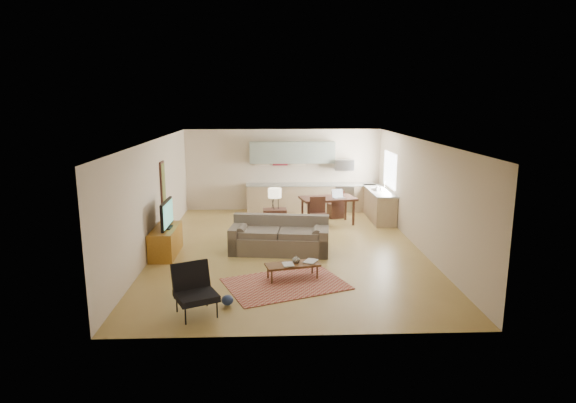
{
  "coord_description": "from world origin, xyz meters",
  "views": [
    {
      "loc": [
        -0.46,
        -11.47,
        3.64
      ],
      "look_at": [
        0.0,
        0.3,
        1.15
      ],
      "focal_mm": 30.0,
      "sensor_mm": 36.0,
      "label": 1
    }
  ],
  "objects_px": {
    "tv_credenza": "(166,241)",
    "console_table": "(275,222)",
    "dining_table": "(328,211)",
    "coffee_table": "(293,271)",
    "armchair": "(196,291)",
    "sofa": "(280,235)"
  },
  "relations": [
    {
      "from": "armchair",
      "to": "dining_table",
      "type": "height_order",
      "value": "armchair"
    },
    {
      "from": "sofa",
      "to": "armchair",
      "type": "relative_size",
      "value": 2.82
    },
    {
      "from": "sofa",
      "to": "tv_credenza",
      "type": "xyz_separation_m",
      "value": [
        -2.73,
        -0.08,
        -0.1
      ]
    },
    {
      "from": "tv_credenza",
      "to": "dining_table",
      "type": "bearing_deg",
      "value": 33.33
    },
    {
      "from": "tv_credenza",
      "to": "console_table",
      "type": "distance_m",
      "value": 3.07
    },
    {
      "from": "coffee_table",
      "to": "armchair",
      "type": "relative_size",
      "value": 1.27
    },
    {
      "from": "tv_credenza",
      "to": "console_table",
      "type": "relative_size",
      "value": 1.94
    },
    {
      "from": "sofa",
      "to": "armchair",
      "type": "bearing_deg",
      "value": -106.1
    },
    {
      "from": "dining_table",
      "to": "tv_credenza",
      "type": "bearing_deg",
      "value": -157.65
    },
    {
      "from": "armchair",
      "to": "dining_table",
      "type": "xyz_separation_m",
      "value": [
        3.0,
        6.15,
        -0.03
      ]
    },
    {
      "from": "sofa",
      "to": "dining_table",
      "type": "distance_m",
      "value": 3.09
    },
    {
      "from": "coffee_table",
      "to": "armchair",
      "type": "bearing_deg",
      "value": -150.33
    },
    {
      "from": "tv_credenza",
      "to": "dining_table",
      "type": "distance_m",
      "value": 5.05
    },
    {
      "from": "sofa",
      "to": "tv_credenza",
      "type": "relative_size",
      "value": 1.73
    },
    {
      "from": "armchair",
      "to": "tv_credenza",
      "type": "relative_size",
      "value": 0.61
    },
    {
      "from": "console_table",
      "to": "dining_table",
      "type": "xyz_separation_m",
      "value": [
        1.59,
        1.19,
        0.03
      ]
    },
    {
      "from": "sofa",
      "to": "dining_table",
      "type": "xyz_separation_m",
      "value": [
        1.49,
        2.7,
        -0.03
      ]
    },
    {
      "from": "coffee_table",
      "to": "dining_table",
      "type": "relative_size",
      "value": 0.7
    },
    {
      "from": "coffee_table",
      "to": "armchair",
      "type": "xyz_separation_m",
      "value": [
        -1.73,
        -1.64,
        0.27
      ]
    },
    {
      "from": "sofa",
      "to": "tv_credenza",
      "type": "bearing_deg",
      "value": -170.92
    },
    {
      "from": "coffee_table",
      "to": "tv_credenza",
      "type": "bearing_deg",
      "value": 135.9
    },
    {
      "from": "sofa",
      "to": "tv_credenza",
      "type": "height_order",
      "value": "sofa"
    }
  ]
}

